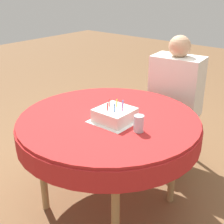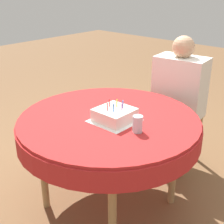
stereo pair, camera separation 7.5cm
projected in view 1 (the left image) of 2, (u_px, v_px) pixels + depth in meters
ground_plane at (109, 204)px, 2.34m from camera, size 12.00×12.00×0.00m
dining_table at (109, 129)px, 2.09m from camera, size 1.22×1.22×0.71m
chair at (177, 107)px, 2.74m from camera, size 0.41×0.41×0.95m
person at (175, 90)px, 2.60m from camera, size 0.44×0.37×1.15m
napkin at (115, 121)px, 2.01m from camera, size 0.27×0.27×0.00m
birthday_cake at (115, 115)px, 1.99m from camera, size 0.22×0.22×0.13m
drinking_glass at (139, 124)px, 1.85m from camera, size 0.06×0.06×0.10m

